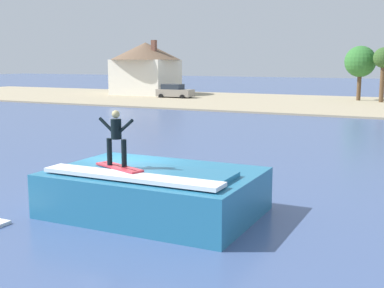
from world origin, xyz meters
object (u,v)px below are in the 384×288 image
object	(u,v)px
tree_tall_bare	(360,62)
surfboard	(119,167)
wave_crest	(154,191)
surfer	(116,135)
car_near_shore	(175,91)
house_with_chimney	(146,66)
tree_short_bushy	(384,60)

from	to	relation	value
tree_tall_bare	surfboard	bearing A→B (deg)	-90.44
wave_crest	surfer	distance (m)	2.15
surfer	tree_tall_bare	bearing A→B (deg)	89.44
surfboard	tree_tall_bare	world-z (taller)	tree_tall_bare
surfer	car_near_shore	xyz separation A→B (m)	(-21.02, 43.72, -1.60)
wave_crest	house_with_chimney	xyz separation A→B (m)	(-28.36, 46.84, 3.36)
surfboard	tree_short_bushy	size ratio (longest dim) A/B	0.31
tree_tall_bare	tree_short_bushy	xyz separation A→B (m)	(2.67, -1.70, 0.22)
car_near_shore	house_with_chimney	world-z (taller)	house_with_chimney
wave_crest	surfer	xyz separation A→B (m)	(-0.86, -0.73, 1.83)
surfer	tree_short_bushy	xyz separation A→B (m)	(3.15, 47.33, 2.29)
wave_crest	surfboard	distance (m)	1.37
tree_tall_bare	house_with_chimney	bearing A→B (deg)	-177.01
surfer	house_with_chimney	xyz separation A→B (m)	(-27.49, 47.57, 1.53)
surfer	house_with_chimney	size ratio (longest dim) A/B	0.18
house_with_chimney	car_near_shore	bearing A→B (deg)	-30.78
surfboard	house_with_chimney	xyz separation A→B (m)	(-27.59, 47.60, 2.51)
surfer	car_near_shore	distance (m)	48.54
house_with_chimney	tree_tall_bare	xyz separation A→B (m)	(27.97, 1.46, 0.53)
wave_crest	car_near_shore	distance (m)	48.24
wave_crest	house_with_chimney	size ratio (longest dim) A/B	0.66
surfboard	tree_tall_bare	bearing A→B (deg)	89.56
tree_short_bushy	tree_tall_bare	bearing A→B (deg)	147.53
tree_tall_bare	wave_crest	bearing A→B (deg)	-89.54
car_near_shore	surfer	bearing A→B (deg)	-64.32
tree_tall_bare	tree_short_bushy	size ratio (longest dim) A/B	1.04
car_near_shore	tree_short_bushy	bearing A→B (deg)	8.51
tree_short_bushy	surfboard	bearing A→B (deg)	-93.68
surfboard	house_with_chimney	size ratio (longest dim) A/B	0.20
surfer	surfboard	bearing A→B (deg)	-18.13
car_near_shore	tree_short_bushy	world-z (taller)	tree_short_bushy
wave_crest	surfboard	xyz separation A→B (m)	(-0.77, -0.76, 0.85)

